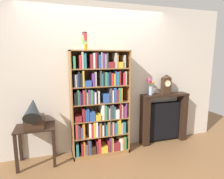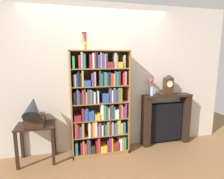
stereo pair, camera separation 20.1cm
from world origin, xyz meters
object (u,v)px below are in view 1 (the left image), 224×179
(bookshelf, at_px, (100,107))
(mantel_clock, at_px, (166,84))
(side_table_left, at_px, (36,136))
(gramophone, at_px, (34,114))
(cup_stack, at_px, (85,41))
(fireplace_mantel, at_px, (163,118))
(flower_vase, at_px, (150,86))

(bookshelf, xyz_separation_m, mantel_clock, (1.33, 0.06, 0.33))
(side_table_left, relative_size, mantel_clock, 1.64)
(side_table_left, bearing_deg, gramophone, -90.00)
(side_table_left, bearing_deg, cup_stack, -0.02)
(fireplace_mantel, relative_size, flower_vase, 2.95)
(cup_stack, height_order, fireplace_mantel, cup_stack)
(side_table_left, xyz_separation_m, fireplace_mantel, (2.36, 0.12, 0.02))
(cup_stack, height_order, flower_vase, cup_stack)
(side_table_left, distance_m, gramophone, 0.39)
(fireplace_mantel, bearing_deg, bookshelf, -176.32)
(bookshelf, bearing_deg, side_table_left, -178.32)
(flower_vase, bearing_deg, side_table_left, -177.18)
(bookshelf, relative_size, fireplace_mantel, 1.83)
(cup_stack, xyz_separation_m, mantel_clock, (1.57, 0.10, -0.76))
(mantel_clock, height_order, flower_vase, mantel_clock)
(bookshelf, height_order, flower_vase, bookshelf)
(bookshelf, distance_m, gramophone, 1.05)
(cup_stack, bearing_deg, gramophone, -174.17)
(cup_stack, bearing_deg, side_table_left, 179.98)
(gramophone, distance_m, mantel_clock, 2.40)
(cup_stack, relative_size, gramophone, 0.51)
(bookshelf, xyz_separation_m, gramophone, (-1.05, -0.11, 0.00))
(side_table_left, height_order, fireplace_mantel, fireplace_mantel)
(cup_stack, xyz_separation_m, fireplace_mantel, (1.56, 0.12, -1.45))
(side_table_left, relative_size, fireplace_mantel, 0.63)
(fireplace_mantel, bearing_deg, gramophone, -175.21)
(gramophone, bearing_deg, flower_vase, 5.14)
(side_table_left, xyz_separation_m, gramophone, (0.00, -0.08, 0.38))
(bookshelf, xyz_separation_m, flower_vase, (0.99, 0.07, 0.31))
(bookshelf, bearing_deg, cup_stack, -172.65)
(cup_stack, relative_size, side_table_left, 0.44)
(fireplace_mantel, height_order, flower_vase, flower_vase)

